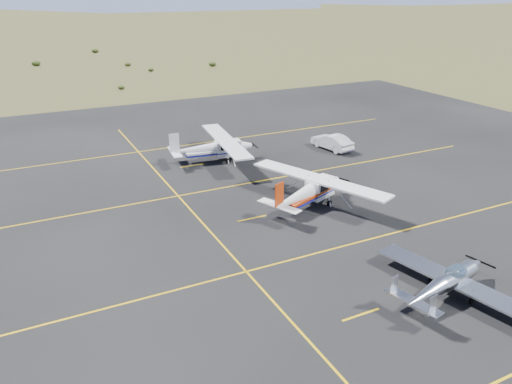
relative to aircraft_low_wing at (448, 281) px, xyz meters
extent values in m
plane|color=#383D1C|center=(-1.40, 4.13, -0.83)|extent=(1600.00, 1600.00, 0.00)
cube|color=black|center=(-1.40, 11.13, -0.83)|extent=(72.00, 72.00, 0.02)
cube|color=silver|center=(0.58, 0.13, -0.17)|extent=(2.93, 8.03, 0.11)
ellipsoid|color=#99BFD8|center=(0.58, 0.13, 0.25)|extent=(1.59, 1.12, 0.72)
cube|color=silver|center=(-2.61, -0.57, 0.08)|extent=(1.16, 2.72, 0.05)
cube|color=silver|center=(-2.54, -1.54, 0.47)|extent=(0.49, 0.15, 0.88)
cube|color=silver|center=(-2.95, 0.35, 0.47)|extent=(0.49, 0.15, 0.88)
cylinder|color=black|center=(1.96, 0.42, -0.67)|extent=(0.31, 0.14, 0.30)
cylinder|color=black|center=(0.63, -0.95, -0.65)|extent=(0.37, 0.17, 0.35)
cylinder|color=black|center=(0.18, 1.12, -0.65)|extent=(0.37, 0.17, 0.35)
cube|color=white|center=(0.86, 12.05, 0.15)|extent=(2.30, 1.76, 1.25)
cube|color=white|center=(0.69, 11.97, 0.80)|extent=(5.21, 10.00, 0.13)
cube|color=black|center=(0.86, 12.05, 0.41)|extent=(1.79, 1.59, 0.51)
cube|color=#B2350E|center=(-0.25, 11.59, 0.06)|extent=(4.71, 2.76, 0.17)
cube|color=#B2350E|center=(-3.17, 10.39, 1.03)|extent=(0.75, 0.36, 1.49)
cube|color=white|center=(-3.17, 10.39, 0.29)|extent=(1.77, 3.01, 0.06)
cylinder|color=black|center=(1.98, 12.50, -0.66)|extent=(0.34, 0.21, 0.33)
cylinder|color=black|center=(0.98, 11.04, -0.62)|extent=(0.42, 0.27, 0.41)
cylinder|color=black|center=(0.24, 12.84, -0.62)|extent=(0.42, 0.27, 0.41)
cube|color=white|center=(-1.18, 22.79, 0.16)|extent=(2.19, 1.33, 1.27)
cube|color=white|center=(-1.36, 22.82, 0.82)|extent=(2.72, 10.44, 0.13)
cube|color=black|center=(-1.18, 22.79, 0.43)|extent=(1.63, 1.30, 0.52)
cube|color=white|center=(-2.39, 22.94, 0.07)|extent=(4.80, 1.67, 0.17)
cube|color=white|center=(-5.56, 23.34, 1.06)|extent=(0.80, 0.16, 1.50)
cube|color=white|center=(-5.56, 23.34, 0.30)|extent=(1.07, 3.07, 0.06)
cylinder|color=black|center=(0.04, 22.64, -0.65)|extent=(0.35, 0.14, 0.34)
cylinder|color=black|center=(-1.58, 21.85, -0.62)|extent=(0.43, 0.17, 0.41)
cylinder|color=black|center=(-1.33, 23.81, -0.62)|extent=(0.43, 0.17, 0.41)
imported|color=silver|center=(8.16, 21.26, -0.14)|extent=(2.06, 4.33, 1.37)
camera|label=1|loc=(-16.69, -13.66, 12.66)|focal=35.00mm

